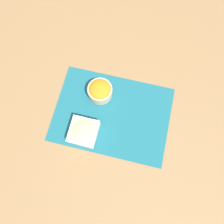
{
  "coord_description": "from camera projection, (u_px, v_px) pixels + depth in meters",
  "views": [
    {
      "loc": [
        0.07,
        -0.28,
        0.97
      ],
      "look_at": [
        0.0,
        0.0,
        0.03
      ],
      "focal_mm": 35.0,
      "sensor_mm": 36.0,
      "label": 1
    }
  ],
  "objects": [
    {
      "name": "ground_plane",
      "position": [
        112.0,
        114.0,
        1.01
      ],
      "size": [
        3.0,
        3.0,
        0.0
      ],
      "primitive_type": "plane",
      "color": "olive"
    },
    {
      "name": "placemat",
      "position": [
        112.0,
        114.0,
        1.01
      ],
      "size": [
        0.53,
        0.38,
        0.0
      ],
      "color": "#195B6B",
      "rests_on": "ground_plane"
    },
    {
      "name": "carrot_bowl",
      "position": [
        100.0,
        91.0,
        1.0
      ],
      "size": [
        0.11,
        0.11,
        0.08
      ],
      "color": "#C6B28E",
      "rests_on": "placemat"
    },
    {
      "name": "cucumber_bowl",
      "position": [
        84.0,
        132.0,
        0.95
      ],
      "size": [
        0.12,
        0.12,
        0.07
      ],
      "color": "silver",
      "rests_on": "placemat"
    }
  ]
}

